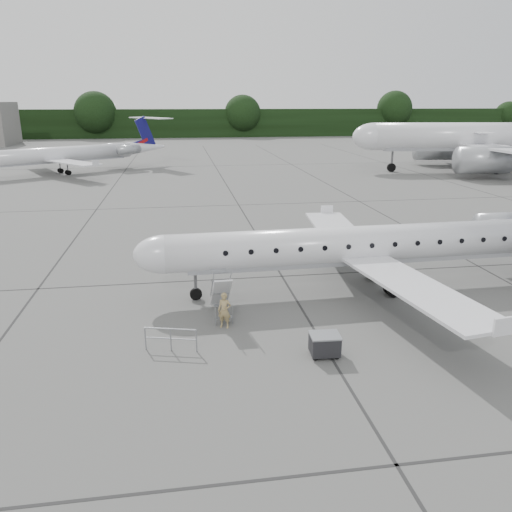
{
  "coord_description": "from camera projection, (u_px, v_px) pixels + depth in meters",
  "views": [
    {
      "loc": [
        -10.55,
        -21.91,
        10.07
      ],
      "look_at": [
        -6.74,
        2.85,
        2.3
      ],
      "focal_mm": 35.0,
      "sensor_mm": 36.0,
      "label": 1
    }
  ],
  "objects": [
    {
      "name": "ground",
      "position": [
        396.0,
        310.0,
        25.19
      ],
      "size": [
        320.0,
        320.0,
        0.0
      ],
      "primitive_type": "plane",
      "color": "slate",
      "rests_on": "ground"
    },
    {
      "name": "treeline",
      "position": [
        213.0,
        123.0,
        146.73
      ],
      "size": [
        260.0,
        4.0,
        8.0
      ],
      "primitive_type": "cube",
      "color": "black",
      "rests_on": "ground"
    },
    {
      "name": "main_regional_jet",
      "position": [
        368.0,
        226.0,
        27.06
      ],
      "size": [
        28.63,
        20.98,
        7.2
      ],
      "primitive_type": null,
      "rotation": [
        0.0,
        0.0,
        0.03
      ],
      "color": "silver",
      "rests_on": "ground"
    },
    {
      "name": "airstair",
      "position": [
        221.0,
        294.0,
        24.22
      ],
      "size": [
        0.92,
        2.47,
        2.26
      ],
      "primitive_type": null,
      "rotation": [
        0.0,
        0.0,
        0.03
      ],
      "color": "silver",
      "rests_on": "ground"
    },
    {
      "name": "passenger",
      "position": [
        224.0,
        310.0,
        23.01
      ],
      "size": [
        0.73,
        0.61,
        1.7
      ],
      "primitive_type": "imported",
      "rotation": [
        0.0,
        0.0,
        -0.39
      ],
      "color": "#998353",
      "rests_on": "ground"
    },
    {
      "name": "safety_railing",
      "position": [
        171.0,
        340.0,
        20.95
      ],
      "size": [
        2.15,
        0.64,
        1.0
      ],
      "primitive_type": null,
      "rotation": [
        0.0,
        0.0,
        -0.26
      ],
      "color": "gray",
      "rests_on": "ground"
    },
    {
      "name": "baggage_cart",
      "position": [
        325.0,
        345.0,
        20.51
      ],
      "size": [
        1.23,
        1.01,
        1.02
      ],
      "primitive_type": null,
      "rotation": [
        0.0,
        0.0,
        -0.05
      ],
      "color": "black",
      "rests_on": "ground"
    },
    {
      "name": "bg_narrowbody",
      "position": [
        479.0,
        123.0,
        73.24
      ],
      "size": [
        42.55,
        32.72,
        14.24
      ],
      "primitive_type": null,
      "rotation": [
        0.0,
        0.0,
        -0.11
      ],
      "color": "silver",
      "rests_on": "ground"
    },
    {
      "name": "bg_regional_left",
      "position": [
        54.0,
        147.0,
        70.71
      ],
      "size": [
        36.54,
        34.14,
        7.79
      ],
      "primitive_type": null,
      "rotation": [
        0.0,
        0.0,
        0.58
      ],
      "color": "silver",
      "rests_on": "ground"
    }
  ]
}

